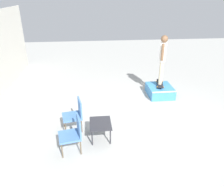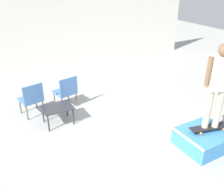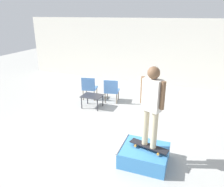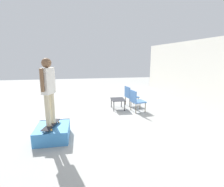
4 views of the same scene
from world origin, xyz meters
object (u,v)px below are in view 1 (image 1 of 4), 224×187
object	(u,v)px
patio_chair_left	(73,133)
skate_ramp_box	(160,91)
skateboard_on_ramp	(160,83)
person_skater	(163,56)
patio_chair_right	(75,113)
coffee_table	(100,125)

from	to	relation	value
patio_chair_left	skate_ramp_box	bearing A→B (deg)	122.20
skate_ramp_box	skateboard_on_ramp	bearing A→B (deg)	-7.38
skateboard_on_ramp	person_skater	xyz separation A→B (m)	(0.00, 0.00, 1.07)
person_skater	patio_chair_left	bearing A→B (deg)	157.44
skate_ramp_box	patio_chair_right	bearing A→B (deg)	122.40
skate_ramp_box	patio_chair_right	xyz separation A→B (m)	(-1.95, 3.07, 0.33)
patio_chair_left	patio_chair_right	size ratio (longest dim) A/B	1.00
person_skater	patio_chair_left	size ratio (longest dim) A/B	1.95
skateboard_on_ramp	person_skater	distance (m)	1.07
skateboard_on_ramp	coffee_table	world-z (taller)	skateboard_on_ramp
skate_ramp_box	coffee_table	bearing A→B (deg)	135.46
skateboard_on_ramp	patio_chair_left	world-z (taller)	patio_chair_left
skate_ramp_box	person_skater	size ratio (longest dim) A/B	0.60
patio_chair_right	patio_chair_left	bearing A→B (deg)	-10.74
person_skater	skate_ramp_box	bearing A→B (deg)	-163.81
person_skater	patio_chair_right	bearing A→B (deg)	147.09
person_skater	patio_chair_right	xyz separation A→B (m)	(-2.04, 3.08, -1.01)
skateboard_on_ramp	patio_chair_right	xyz separation A→B (m)	(-2.04, 3.08, 0.06)
patio_chair_right	skateboard_on_ramp	bearing A→B (deg)	112.79
person_skater	skateboard_on_ramp	bearing A→B (deg)	-156.43
coffee_table	patio_chair_left	distance (m)	0.82
skateboard_on_ramp	person_skater	size ratio (longest dim) A/B	0.50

